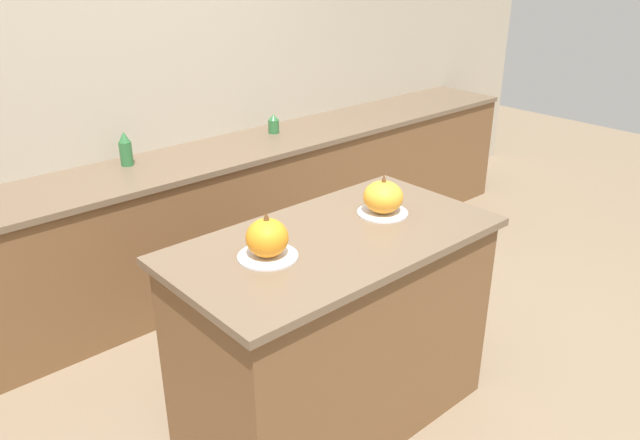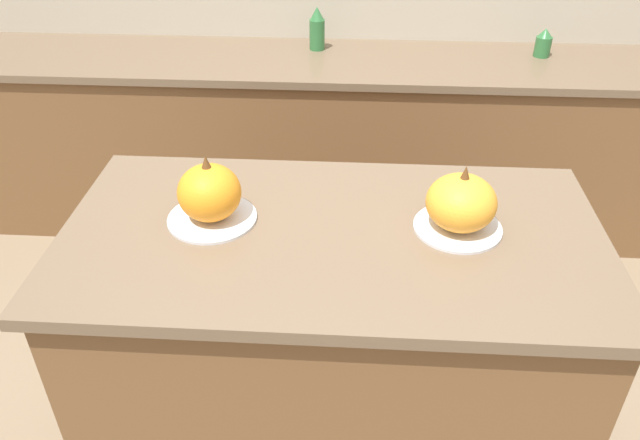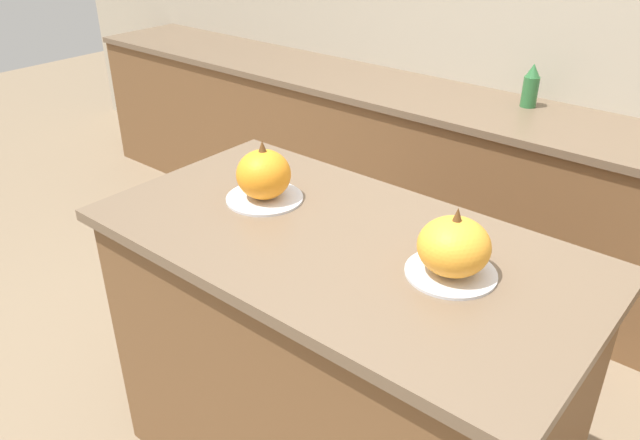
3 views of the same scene
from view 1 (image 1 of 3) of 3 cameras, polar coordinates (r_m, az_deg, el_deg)
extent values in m
plane|color=#847056|center=(3.15, 1.21, -17.40)|extent=(12.00, 12.00, 0.00)
cube|color=#B2A893|center=(3.99, -17.11, 10.94)|extent=(8.00, 0.06, 2.50)
cube|color=brown|center=(2.87, 1.29, -10.48)|extent=(1.37, 0.70, 0.92)
cube|color=brown|center=(2.62, 1.39, -1.86)|extent=(1.43, 0.76, 0.03)
cube|color=brown|center=(3.97, -13.61, -1.39)|extent=(6.00, 0.56, 0.85)
cube|color=brown|center=(3.81, -14.25, 4.63)|extent=(6.00, 0.60, 0.03)
cylinder|color=silver|center=(2.46, -4.79, -3.31)|extent=(0.24, 0.24, 0.01)
ellipsoid|color=orange|center=(2.42, -4.86, -1.63)|extent=(0.17, 0.17, 0.15)
cone|color=brown|center=(2.38, -4.93, 0.34)|extent=(0.03, 0.03, 0.04)
cylinder|color=silver|center=(2.85, 5.73, 0.68)|extent=(0.23, 0.23, 0.01)
ellipsoid|color=orange|center=(2.82, 5.80, 2.11)|extent=(0.18, 0.18, 0.15)
cone|color=brown|center=(2.79, 5.87, 3.79)|extent=(0.03, 0.03, 0.04)
cylinder|color=#2D6B38|center=(3.83, -17.31, 5.82)|extent=(0.07, 0.07, 0.14)
cone|color=#2D6B38|center=(3.81, -17.50, 7.27)|extent=(0.07, 0.07, 0.06)
cylinder|color=#2D6B38|center=(4.33, -4.26, 8.54)|extent=(0.07, 0.07, 0.09)
cone|color=#2D6B38|center=(4.32, -4.29, 9.38)|extent=(0.07, 0.07, 0.04)
camera|label=2|loc=(1.72, 35.99, 13.29)|focal=35.00mm
camera|label=3|loc=(2.60, 37.35, 13.64)|focal=35.00mm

